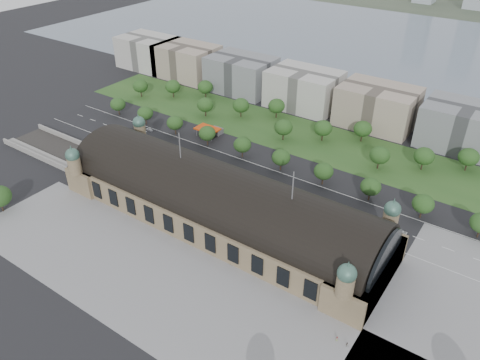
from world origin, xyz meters
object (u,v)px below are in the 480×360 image
Objects in this scene: parked_car_0 at (139,154)px; parked_car_4 at (160,159)px; traffic_car_1 at (150,130)px; traffic_car_4 at (250,189)px; traffic_car_3 at (198,156)px; pedestrian_2 at (347,344)px; traffic_car_6 at (402,232)px; bus_west at (236,183)px; pedestrian_0 at (337,339)px; traffic_car_5 at (309,195)px; traffic_car_0 at (106,128)px; traffic_car_2 at (159,143)px; bus_mid at (281,193)px; parked_car_1 at (143,152)px; petrol_station at (212,130)px; parked_car_5 at (218,182)px; parked_car_6 at (220,182)px; bus_east at (334,213)px; parked_car_3 at (152,161)px; parked_car_2 at (170,163)px.

parked_car_0 is 1.16× the size of parked_car_4.
traffic_car_4 reaches higher than traffic_car_1.
pedestrian_2 is at bearing -126.31° from traffic_car_3.
traffic_car_6 is 79.58m from bus_west.
pedestrian_0 is at bearing -113.21° from traffic_car_1.
pedestrian_0 is at bearing 79.79° from pedestrian_2.
traffic_car_1 is at bearing 93.70° from traffic_car_5.
traffic_car_0 reaches higher than traffic_car_2.
bus_mid is at bearing 131.87° from traffic_car_5.
parked_car_1 is at bearing 92.78° from bus_west.
traffic_car_0 is 196.05m from pedestrian_2.
petrol_station is 1.05× the size of bus_mid.
parked_car_4 is at bearing -113.71° from parked_car_5.
pedestrian_0 reaches higher than parked_car_6.
parked_car_3 is at bearing 92.55° from bus_east.
traffic_car_2 is at bearing 150.84° from parked_car_0.
parked_car_6 is at bearing 104.80° from bus_west.
parked_car_0 is (-69.05, -5.28, 0.09)m from traffic_car_4.
traffic_car_0 reaches higher than parked_car_5.
traffic_car_6 is 0.78× the size of parked_car_1.
bus_west is (41.54, 2.00, 1.12)m from parked_car_2.
parked_car_0 reaches higher than parked_car_2.
pedestrian_2 is (144.75, -54.49, 0.03)m from parked_car_1.
parked_car_6 reaches higher than traffic_car_1.
parked_car_4 is 0.33× the size of bus_east.
petrol_station reaches higher than traffic_car_6.
parked_car_0 is 2.79× the size of pedestrian_2.
parked_car_2 is at bearing 80.74° from traffic_car_0.
parked_car_4 is at bearing 90.10° from bus_mid.
parked_car_6 is at bearing 61.95° from parked_car_0.
bus_west is at bearing 72.59° from traffic_car_2.
traffic_car_0 is 1.08× the size of traffic_car_4.
parked_car_3 is 0.30× the size of bus_east.
bus_east reaches higher than parked_car_1.
petrol_station reaches higher than parked_car_1.
parked_car_6 is at bearing 64.20° from parked_car_2.
traffic_car_4 is 7.62m from bus_west.
traffic_car_6 is 140.75m from parked_car_1.
traffic_car_3 reaches higher than traffic_car_2.
pedestrian_2 is (144.99, -51.94, 0.07)m from parked_car_0.
bus_west reaches higher than parked_car_0.
parked_car_4 is at bearing 127.48° from parked_car_3.
parked_car_6 is at bearing 130.66° from pedestrian_0.
parked_car_0 is at bearing -144.28° from traffic_car_1.
parked_car_3 is (-84.07, -18.42, -0.01)m from traffic_car_5.
parked_car_0 is 0.35× the size of bus_mid.
traffic_car_2 is 1.18× the size of traffic_car_4.
traffic_car_2 is 1.02× the size of parked_car_2.
pedestrian_0 is (79.83, -56.52, -0.84)m from bus_west.
parked_car_6 is (69.62, -22.44, 0.13)m from traffic_car_1.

